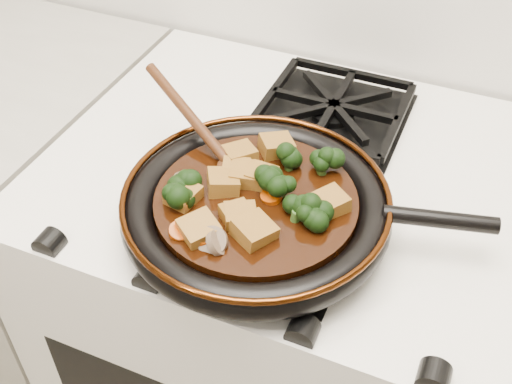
% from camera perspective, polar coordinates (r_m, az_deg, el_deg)
% --- Properties ---
extents(stove, '(0.76, 0.60, 0.90)m').
position_cam_1_polar(stove, '(1.29, 3.23, -13.22)').
color(stove, white).
rests_on(stove, ground).
extents(burner_grate_front, '(0.23, 0.23, 0.03)m').
position_cam_1_polar(burner_grate_front, '(0.85, 1.08, -2.71)').
color(burner_grate_front, black).
rests_on(burner_grate_front, stove).
extents(burner_grate_back, '(0.23, 0.23, 0.03)m').
position_cam_1_polar(burner_grate_back, '(1.06, 6.90, 7.25)').
color(burner_grate_back, black).
rests_on(burner_grate_back, stove).
extents(skillet, '(0.47, 0.35, 0.05)m').
position_cam_1_polar(skillet, '(0.83, 0.14, -1.35)').
color(skillet, black).
rests_on(skillet, burner_grate_front).
extents(braising_sauce, '(0.26, 0.26, 0.02)m').
position_cam_1_polar(braising_sauce, '(0.83, -0.00, -1.08)').
color(braising_sauce, black).
rests_on(braising_sauce, skillet).
extents(tofu_cube_0, '(0.04, 0.05, 0.02)m').
position_cam_1_polar(tofu_cube_0, '(0.82, -6.48, -0.34)').
color(tofu_cube_0, brown).
rests_on(tofu_cube_0, braising_sauce).
extents(tofu_cube_1, '(0.06, 0.06, 0.03)m').
position_cam_1_polar(tofu_cube_1, '(0.77, -0.16, -3.50)').
color(tofu_cube_1, brown).
rests_on(tofu_cube_1, braising_sauce).
extents(tofu_cube_2, '(0.06, 0.06, 0.03)m').
position_cam_1_polar(tofu_cube_2, '(0.87, -1.46, 3.32)').
color(tofu_cube_2, brown).
rests_on(tofu_cube_2, braising_sauce).
extents(tofu_cube_3, '(0.06, 0.06, 0.03)m').
position_cam_1_polar(tofu_cube_3, '(0.77, -5.07, -3.36)').
color(tofu_cube_3, brown).
rests_on(tofu_cube_3, braising_sauce).
extents(tofu_cube_4, '(0.05, 0.05, 0.02)m').
position_cam_1_polar(tofu_cube_4, '(0.79, -1.72, -2.08)').
color(tofu_cube_4, brown).
rests_on(tofu_cube_4, braising_sauce).
extents(tofu_cube_5, '(0.05, 0.05, 0.02)m').
position_cam_1_polar(tofu_cube_5, '(0.79, -1.40, -2.15)').
color(tofu_cube_5, brown).
rests_on(tofu_cube_5, braising_sauce).
extents(tofu_cube_6, '(0.05, 0.05, 0.03)m').
position_cam_1_polar(tofu_cube_6, '(0.84, -0.97, 1.53)').
color(tofu_cube_6, brown).
rests_on(tofu_cube_6, braising_sauce).
extents(tofu_cube_7, '(0.06, 0.06, 0.03)m').
position_cam_1_polar(tofu_cube_7, '(0.80, 6.52, -1.02)').
color(tofu_cube_7, brown).
rests_on(tofu_cube_7, braising_sauce).
extents(tofu_cube_8, '(0.06, 0.06, 0.03)m').
position_cam_1_polar(tofu_cube_8, '(0.89, 1.83, 4.07)').
color(tofu_cube_8, brown).
rests_on(tofu_cube_8, braising_sauce).
extents(tofu_cube_9, '(0.06, 0.06, 0.03)m').
position_cam_1_polar(tofu_cube_9, '(0.83, -2.95, 0.84)').
color(tofu_cube_9, brown).
rests_on(tofu_cube_9, braising_sauce).
extents(tofu_cube_10, '(0.05, 0.05, 0.03)m').
position_cam_1_polar(tofu_cube_10, '(0.85, -1.80, 1.81)').
color(tofu_cube_10, brown).
rests_on(tofu_cube_10, braising_sauce).
extents(tofu_cube_11, '(0.04, 0.04, 0.03)m').
position_cam_1_polar(tofu_cube_11, '(0.84, 0.46, 1.33)').
color(tofu_cube_11, brown).
rests_on(tofu_cube_11, braising_sauce).
extents(broccoli_floret_0, '(0.08, 0.08, 0.08)m').
position_cam_1_polar(broccoli_floret_0, '(0.85, 5.83, 2.30)').
color(broccoli_floret_0, black).
rests_on(broccoli_floret_0, braising_sauce).
extents(broccoli_floret_1, '(0.09, 0.09, 0.06)m').
position_cam_1_polar(broccoli_floret_1, '(0.78, 3.54, -1.93)').
color(broccoli_floret_1, black).
rests_on(broccoli_floret_1, braising_sauce).
extents(broccoli_floret_2, '(0.07, 0.08, 0.07)m').
position_cam_1_polar(broccoli_floret_2, '(0.86, 2.97, 2.70)').
color(broccoli_floret_2, black).
rests_on(broccoli_floret_2, braising_sauce).
extents(broccoli_floret_3, '(0.07, 0.07, 0.07)m').
position_cam_1_polar(broccoli_floret_3, '(0.81, 2.25, 0.32)').
color(broccoli_floret_3, black).
rests_on(broccoli_floret_3, braising_sauce).
extents(broccoli_floret_4, '(0.09, 0.09, 0.07)m').
position_cam_1_polar(broccoli_floret_4, '(0.83, 0.93, 1.27)').
color(broccoli_floret_4, black).
rests_on(broccoli_floret_4, braising_sauce).
extents(broccoli_floret_5, '(0.07, 0.06, 0.06)m').
position_cam_1_polar(broccoli_floret_5, '(0.83, -6.54, 0.92)').
color(broccoli_floret_5, black).
rests_on(broccoli_floret_5, braising_sauce).
extents(broccoli_floret_6, '(0.09, 0.09, 0.06)m').
position_cam_1_polar(broccoli_floret_6, '(0.81, -7.09, -0.51)').
color(broccoli_floret_6, black).
rests_on(broccoli_floret_6, braising_sauce).
extents(broccoli_floret_7, '(0.09, 0.09, 0.07)m').
position_cam_1_polar(broccoli_floret_7, '(0.78, 4.80, -2.18)').
color(broccoli_floret_7, black).
rests_on(broccoli_floret_7, braising_sauce).
extents(carrot_coin_0, '(0.03, 0.03, 0.02)m').
position_cam_1_polar(carrot_coin_0, '(0.85, -1.59, 1.69)').
color(carrot_coin_0, '#A53804').
rests_on(carrot_coin_0, braising_sauce).
extents(carrot_coin_1, '(0.03, 0.03, 0.02)m').
position_cam_1_polar(carrot_coin_1, '(0.78, -6.78, -3.48)').
color(carrot_coin_1, '#A53804').
rests_on(carrot_coin_1, braising_sauce).
extents(carrot_coin_2, '(0.03, 0.03, 0.02)m').
position_cam_1_polar(carrot_coin_2, '(0.77, -4.77, -4.07)').
color(carrot_coin_2, '#A53804').
rests_on(carrot_coin_2, braising_sauce).
extents(carrot_coin_3, '(0.03, 0.03, 0.01)m').
position_cam_1_polar(carrot_coin_3, '(0.81, 1.37, -0.37)').
color(carrot_coin_3, '#A53804').
rests_on(carrot_coin_3, braising_sauce).
extents(carrot_coin_4, '(0.03, 0.03, 0.02)m').
position_cam_1_polar(carrot_coin_4, '(0.79, -5.52, -2.47)').
color(carrot_coin_4, '#A53804').
rests_on(carrot_coin_4, braising_sauce).
extents(mushroom_slice_0, '(0.03, 0.04, 0.03)m').
position_cam_1_polar(mushroom_slice_0, '(0.84, -6.44, 0.80)').
color(mushroom_slice_0, brown).
rests_on(mushroom_slice_0, braising_sauce).
extents(mushroom_slice_1, '(0.03, 0.04, 0.03)m').
position_cam_1_polar(mushroom_slice_1, '(0.76, -3.46, -4.56)').
color(mushroom_slice_1, brown).
rests_on(mushroom_slice_1, braising_sauce).
extents(mushroom_slice_2, '(0.04, 0.03, 0.03)m').
position_cam_1_polar(mushroom_slice_2, '(0.76, -3.88, -4.37)').
color(mushroom_slice_2, brown).
rests_on(mushroom_slice_2, braising_sauce).
extents(wooden_spoon, '(0.13, 0.09, 0.21)m').
position_cam_1_polar(wooden_spoon, '(0.88, -4.14, 4.64)').
color(wooden_spoon, '#3F1F0D').
rests_on(wooden_spoon, braising_sauce).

